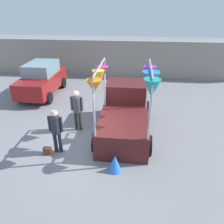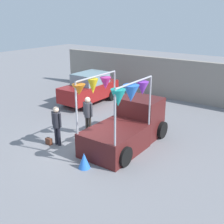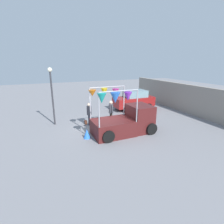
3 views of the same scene
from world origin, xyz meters
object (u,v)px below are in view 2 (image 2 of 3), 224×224
Objects in this scene: parked_car at (89,88)px; person_customer at (57,122)px; person_vendor at (88,112)px; handbag at (49,141)px; vendor_truck at (128,124)px; folded_kite_bundle_azure at (84,161)px.

parked_car reaches higher than person_customer.
person_vendor reaches higher than handbag.
person_vendor is at bearing 77.84° from person_customer.
handbag is at bearing -66.84° from parked_car.
folded_kite_bundle_azure is at bearing -93.50° from vendor_truck.
person_customer is (-2.34, -1.89, 0.15)m from vendor_truck.
vendor_truck is 2.30× the size of person_vendor.
vendor_truck is 2.03m from person_vendor.
person_vendor is at bearing 68.96° from handbag.
person_customer reaches higher than folded_kite_bundle_azure.
folded_kite_bundle_azure is (-0.16, -2.69, -0.59)m from vendor_truck.
vendor_truck reaches higher than person_customer.
vendor_truck is 6.91× the size of folded_kite_bundle_azure.
folded_kite_bundle_azure is at bearing -13.39° from handbag.
vendor_truck is 3.49m from handbag.
person_customer is 2.86× the size of folded_kite_bundle_azure.
vendor_truck is 2.76m from folded_kite_bundle_azure.
parked_car is 7.97m from folded_kite_bundle_azure.
parked_car is 6.17m from handbag.
vendor_truck is at bearing 37.79° from handbag.
handbag is 2.60m from folded_kite_bundle_azure.
handbag is (-2.69, -2.09, -0.75)m from vendor_truck.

